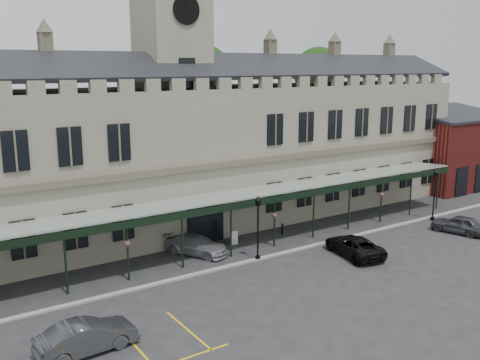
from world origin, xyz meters
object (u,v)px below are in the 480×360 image
lamp_post_right (435,190)px  car_right_a (459,224)px  station_building (175,154)px  sign_board (234,238)px  traffic_cone (470,232)px  car_left_b (87,337)px  car_van (354,246)px  lamp_post_mid (258,222)px  car_taxi (197,245)px  clock_tower (173,74)px

lamp_post_right → car_right_a: (-1.39, -3.62, -2.06)m
station_building → sign_board: station_building is taller
traffic_cone → car_left_b: bearing=-179.5°
traffic_cone → car_van: (-11.14, 2.20, 0.35)m
lamp_post_mid → car_taxi: (-3.08, 3.54, -2.13)m
traffic_cone → car_taxi: size_ratio=0.16×
traffic_cone → clock_tower: bearing=139.9°
station_building → car_taxi: bearing=-105.3°
sign_board → car_right_a: size_ratio=0.24×
car_van → lamp_post_mid: bearing=-15.2°
lamp_post_mid → lamp_post_right: bearing=-1.7°
station_building → car_left_b: station_building is taller
traffic_cone → sign_board: bearing=151.9°
traffic_cone → car_right_a: size_ratio=0.17×
traffic_cone → sign_board: size_ratio=0.71×
sign_board → car_taxi: 3.52m
sign_board → car_left_b: size_ratio=0.22×
car_taxi → car_right_a: bearing=-49.4°
sign_board → car_left_b: (-14.80, -9.48, 0.27)m
lamp_post_mid → car_taxi: lamp_post_mid is taller
car_taxi → car_left_b: bearing=-169.8°
clock_tower → sign_board: size_ratio=22.51×
station_building → car_van: size_ratio=11.31×
clock_tower → traffic_cone: clock_tower is taller
station_building → car_taxi: 9.16m
lamp_post_right → car_left_b: size_ratio=0.97×
clock_tower → car_taxi: (-1.88, -6.96, -12.39)m
traffic_cone → car_taxi: 22.56m
clock_tower → traffic_cone: size_ratio=31.79×
traffic_cone → car_left_b: (-32.01, -0.30, 0.43)m
lamp_post_mid → car_van: (6.50, -3.17, -2.11)m
lamp_post_right → car_van: (-12.68, -2.59, -2.09)m
clock_tower → lamp_post_mid: size_ratio=5.16×
clock_tower → car_van: bearing=-60.6°
clock_tower → sign_board: bearing=-76.3°
lamp_post_right → car_taxi: (-22.26, 4.12, -2.11)m
car_left_b → car_right_a: size_ratio=1.09×
clock_tower → traffic_cone: 27.73m
car_taxi → car_right_a: size_ratio=1.10×
lamp_post_mid → car_left_b: (-14.37, -5.67, -2.04)m
lamp_post_right → car_van: 13.11m
traffic_cone → car_right_a: (0.15, 1.17, 0.39)m
clock_tower → car_van: (7.71, -13.67, -12.37)m
station_building → clock_tower: (0.00, 0.09, 6.64)m
lamp_post_right → car_taxi: bearing=169.5°
clock_tower → sign_board: clock_tower is taller
car_left_b → car_taxi: bearing=-53.8°
lamp_post_right → car_van: bearing=-168.5°
station_building → traffic_cone: 25.33m
car_left_b → car_taxi: 14.57m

